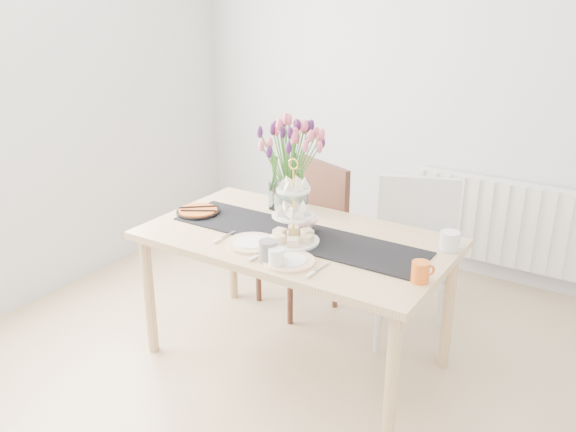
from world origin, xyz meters
The scene contains 16 objects.
room_shell centered at (0.00, 0.00, 1.30)m, with size 4.50×4.50×4.50m.
radiator centered at (0.50, 2.19, 0.45)m, with size 1.20×0.08×0.60m, color white.
dining_table centered at (-0.17, 0.63, 0.67)m, with size 1.60×0.90×0.75m.
chair_brown centered at (-0.46, 1.25, 0.55)m, with size 0.60×0.60×0.93m.
chair_white centered at (0.27, 1.24, 0.55)m, with size 0.60×0.60×0.95m.
table_runner centered at (-0.17, 0.63, 0.75)m, with size 1.40×0.35×0.01m, color black.
tulip_vase centered at (-0.42, 0.96, 1.09)m, with size 0.62×0.62×0.52m.
cake_stand centered at (-0.13, 0.54, 0.86)m, with size 0.27×0.27×0.39m.
teapot centered at (-0.17, 0.69, 0.82)m, with size 0.22×0.18×0.15m, color white, non-canonical shape.
cream_jug centered at (0.57, 0.88, 0.80)m, with size 0.10×0.10×0.10m, color silver.
tart_tin centered at (-0.81, 0.60, 0.76)m, with size 0.25×0.25×0.03m.
mug_grey centered at (-0.11, 0.29, 0.80)m, with size 0.09×0.09×0.11m, color slate.
mug_white centered at (-0.05, 0.27, 0.79)m, with size 0.08×0.08×0.09m, color white.
mug_orange centered at (0.57, 0.48, 0.80)m, with size 0.08×0.08×0.10m, color orange.
plate_left centered at (-0.30, 0.42, 0.76)m, with size 0.26×0.26×0.01m, color white.
plate_right centered at (-0.03, 0.34, 0.76)m, with size 0.25×0.25×0.01m, color white.
Camera 1 is at (1.38, -1.87, 1.99)m, focal length 38.00 mm.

